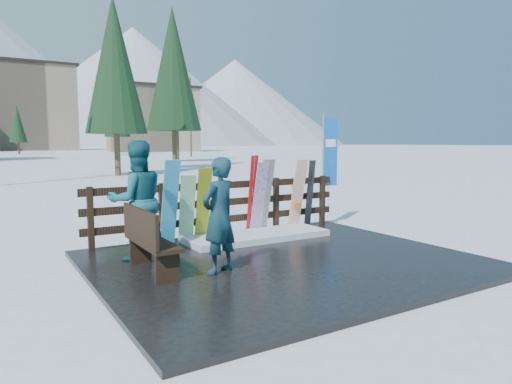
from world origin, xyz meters
TOP-DOWN VIEW (x-y plane):
  - ground at (0.00, 0.00)m, footprint 700.00×700.00m
  - deck at (0.00, 0.00)m, footprint 6.00×5.00m
  - fence at (0.00, 2.20)m, footprint 5.60×0.10m
  - snow_patch at (0.45, 1.60)m, footprint 2.91×1.00m
  - bench at (-2.17, 0.40)m, footprint 0.41×1.50m
  - snowboard_0 at (-1.22, 1.98)m, footprint 0.30×0.42m
  - snowboard_1 at (-0.88, 1.98)m, footprint 0.30×0.23m
  - snowboard_2 at (-0.54, 1.98)m, footprint 0.28×0.27m
  - snowboard_3 at (0.73, 1.98)m, footprint 0.27×0.38m
  - snowboard_4 at (0.86, 1.98)m, footprint 0.29×0.38m
  - snowboard_5 at (1.72, 1.98)m, footprint 0.29×0.36m
  - ski_pair_a at (0.60, 2.05)m, footprint 0.17×0.25m
  - ski_pair_b at (2.11, 2.05)m, footprint 0.17×0.20m
  - rental_flag at (2.81, 2.25)m, footprint 0.45×0.04m
  - person_front at (-1.25, -0.11)m, footprint 0.73×0.61m
  - person_back at (-2.04, 1.28)m, footprint 0.96×0.75m
  - resort_buildings at (1.03, 115.41)m, footprint 73.00×87.60m
  - trees at (5.62, 47.75)m, footprint 41.96×68.62m

SIDE VIEW (x-z plane):
  - ground at x=0.00m, z-range 0.00..0.00m
  - deck at x=0.00m, z-range 0.00..0.08m
  - snow_patch at x=0.45m, z-range 0.08..0.20m
  - bench at x=-2.17m, z-range 0.11..1.08m
  - snowboard_1 at x=-0.88m, z-range 0.08..1.39m
  - fence at x=0.00m, z-range 0.16..1.31m
  - snowboard_2 at x=-0.54m, z-range 0.08..1.51m
  - snowboard_3 at x=0.73m, z-range 0.08..1.60m
  - ski_pair_b at x=2.11m, z-range 0.08..1.60m
  - snowboard_5 at x=1.72m, z-range 0.08..1.63m
  - snowboard_4 at x=0.86m, z-range 0.08..1.65m
  - snowboard_0 at x=-1.22m, z-range 0.08..1.68m
  - ski_pair_a at x=0.60m, z-range 0.08..1.73m
  - person_front at x=-1.25m, z-range 0.08..1.78m
  - person_back at x=-2.04m, z-range 0.08..2.03m
  - rental_flag at x=2.81m, z-range 0.39..2.99m
  - trees at x=5.62m, z-range -0.95..12.48m
  - resort_buildings at x=1.03m, z-range -1.49..21.11m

